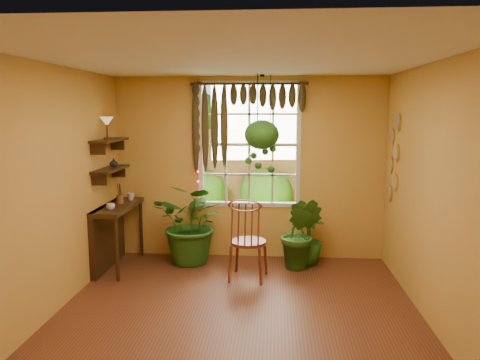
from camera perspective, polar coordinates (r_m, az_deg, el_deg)
The scene contains 23 objects.
floor at distance 5.16m, azimuth -0.43°, elevation -16.83°, with size 4.50×4.50×0.00m, color brown.
ceiling at distance 4.69m, azimuth -0.47°, elevation 14.53°, with size 4.50×4.50×0.00m, color white.
wall_back at distance 6.96m, azimuth 1.11°, elevation 1.44°, with size 4.00×4.00×0.00m, color gold.
wall_left at distance 5.30m, azimuth -22.56°, elevation -1.47°, with size 4.50×4.50×0.00m, color gold.
wall_right at distance 4.99m, azimuth 23.11°, elevation -2.09°, with size 4.50×4.50×0.00m, color gold.
window at distance 6.96m, azimuth 1.13°, elevation 4.33°, with size 1.52×0.10×1.86m.
valance_vine at distance 6.82m, azimuth 0.37°, elevation 9.10°, with size 1.70×0.12×1.10m.
string_lights at distance 6.95m, azimuth -5.20°, elevation 4.71°, with size 0.03×0.03×1.54m, color #FF2633, non-canonical shape.
wall_plates at distance 6.66m, azimuth 18.16°, elevation 2.42°, with size 0.04×0.32×1.10m, color beige, non-canonical shape.
counter_ledge at distance 6.86m, azimuth -15.45°, elevation -5.77°, with size 0.40×1.20×0.90m.
shelf_lower at distance 6.69m, azimuth -15.47°, elevation 1.28°, with size 0.25×0.90×0.04m, color #3A2310.
shelf_upper at distance 6.66m, azimuth -15.60°, elevation 4.69°, with size 0.25×0.90×0.04m, color #3A2310.
backyard at distance 11.56m, azimuth 3.61°, elevation 3.93°, with size 14.00×10.00×12.00m.
windsor_chair at distance 6.19m, azimuth 0.94°, elevation -8.81°, with size 0.53×0.56×1.26m.
potted_plant_left at distance 6.79m, azimuth -5.71°, elevation -5.27°, with size 1.07×0.93×1.19m, color #194312.
potted_plant_mid at distance 6.58m, azimuth 7.41°, elevation -6.47°, with size 0.56×0.46×1.03m, color #194312.
potted_plant_right at distance 6.85m, azimuth 8.20°, elevation -6.87°, with size 0.45×0.45×0.80m, color #194312.
hanging_basket at distance 6.61m, azimuth 2.67°, elevation 5.39°, with size 0.49×0.49×1.38m.
cup_a at distance 6.42m, azimuth -15.51°, elevation -3.14°, with size 0.11×0.11×0.09m, color silver.
cup_b at distance 7.04m, azimuth -13.17°, elevation -1.99°, with size 0.11×0.11×0.10m, color beige.
brush_jar at distance 6.82m, azimuth -14.45°, elevation -1.62°, with size 0.10×0.10×0.36m.
shelf_vase at distance 6.79m, azimuth -15.14°, elevation 2.05°, with size 0.12×0.12×0.12m, color #B2AD99.
tiffany_lamp at distance 6.52m, azimuth -15.93°, elevation 6.72°, with size 0.18×0.18×0.30m.
Camera 1 is at (0.39, -4.64, 2.21)m, focal length 35.00 mm.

